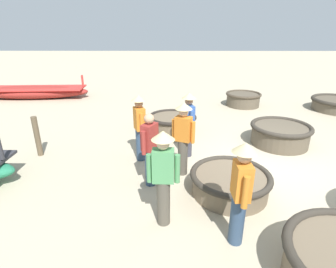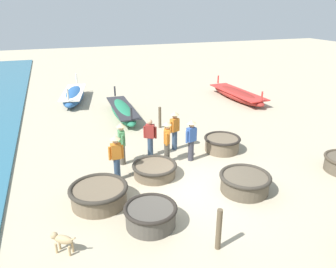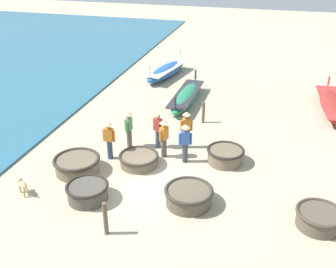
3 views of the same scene
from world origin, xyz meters
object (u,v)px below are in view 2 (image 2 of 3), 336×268
Objects in this scene: long_boat_red_hull at (237,95)px; fisherman_standing_right at (150,137)px; coracle_upturned at (222,143)px; long_boat_white_hull at (74,96)px; coracle_far_left at (245,182)px; coracle_far_right at (155,169)px; mooring_post_shoreline at (160,117)px; fisherman_crouching at (167,139)px; fisherman_hauling at (191,138)px; dog at (62,240)px; fisherman_with_hat at (116,155)px; fisherman_by_coracle at (122,141)px; coracle_front_left at (99,194)px; mooring_post_inland at (219,229)px; coracle_weathered at (151,215)px; long_boat_ochre_hull at (123,111)px; fisherman_standing_left at (175,128)px.

fisherman_standing_right is at bearing -140.94° from long_boat_red_hull.
coracle_upturned is 0.32× the size of long_boat_white_hull.
coracle_far_right is at bearing 141.83° from coracle_far_left.
fisherman_crouching is at bearing -104.11° from mooring_post_shoreline.
fisherman_hauling is at bearing 105.87° from coracle_far_left.
fisherman_hauling is 6.23m from dog.
coracle_far_right is at bearing -130.79° from fisherman_crouching.
fisherman_with_hat is (-3.77, 2.13, 0.63)m from coracle_far_left.
fisherman_with_hat is at bearing -110.89° from fisherman_by_coracle.
mooring_post_shoreline is at bearing 65.19° from fisherman_standing_right.
long_boat_white_hull reaches higher than dog.
fisherman_standing_right is (2.45, 2.70, 0.50)m from coracle_front_left.
coracle_front_left is at bearing 129.93° from mooring_post_inland.
coracle_upturned is at bearing 11.57° from fisherman_with_hat.
coracle_weathered is 0.89× the size of fisherman_crouching.
mooring_post_shoreline is (1.33, 8.69, -0.05)m from mooring_post_inland.
long_boat_white_hull is at bearing 98.78° from mooring_post_inland.
fisherman_standing_right is 1.48× the size of mooring_post_shoreline.
fisherman_crouching is 1.00× the size of fisherman_hauling.
long_boat_red_hull is at bearing 41.41° from coracle_front_left.
long_boat_ochre_hull is (-2.14, 8.80, 0.01)m from coracle_far_left.
coracle_front_left is at bearing 57.65° from dog.
long_boat_white_hull reaches higher than coracle_upturned.
fisherman_with_hat and fisherman_hauling have the same top height.
mooring_post_inland is at bearing -17.48° from dog.
coracle_upturned is at bearing 13.82° from fisherman_hauling.
coracle_weathered reaches higher than dog.
fisherman_standing_left reaches higher than long_boat_ochre_hull.
fisherman_crouching is (1.72, 3.54, 0.63)m from coracle_weathered.
mooring_post_inland is (2.30, -14.89, 0.19)m from long_boat_white_hull.
fisherman_crouching is (0.45, -5.95, 0.62)m from long_boat_ochre_hull.
long_boat_white_hull is 2.84× the size of fisherman_by_coracle.
coracle_weathered is at bearing -115.92° from fisherman_crouching.
fisherman_with_hat is at bearing -138.91° from fisherman_standing_right.
fisherman_standing_left is (-1.81, 0.81, 0.63)m from coracle_upturned.
fisherman_crouching and fisherman_standing_left have the same top height.
fisherman_by_coracle reaches higher than long_boat_ochre_hull.
long_boat_ochre_hull is at bearing 87.23° from coracle_far_right.
dog is (-4.07, -3.84, -0.59)m from fisherman_crouching.
long_boat_ochre_hull is at bearing 90.24° from mooring_post_inland.
fisherman_standing_left is 6.83m from dog.
fisherman_standing_left is at bearing -94.97° from mooring_post_shoreline.
fisherman_hauling is 1.45× the size of mooring_post_inland.
long_boat_ochre_hull is (1.27, 9.49, 0.02)m from coracle_weathered.
coracle_far_right is 1.39m from fisherman_crouching.
coracle_far_left is at bearing -119.45° from long_boat_red_hull.
coracle_far_right is at bearing -110.40° from mooring_post_shoreline.
fisherman_crouching reaches higher than long_boat_red_hull.
coracle_upturned is 0.90× the size of fisherman_crouching.
coracle_upturned is 0.90× the size of fisherman_hauling.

